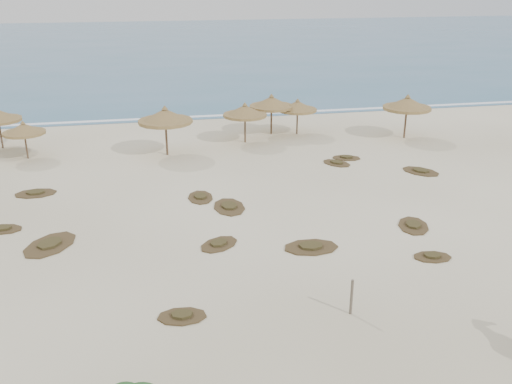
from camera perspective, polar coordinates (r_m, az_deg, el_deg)
The scene contains 23 objects.
ground at distance 22.41m, azimuth 2.36°, elevation -7.87°, with size 160.00×160.00×0.00m, color #F6ECCA.
ocean at distance 94.77m, azimuth -8.71°, elevation 14.28°, with size 200.00×100.00×0.01m, color #2C6385.
foam_line at distance 46.55m, azimuth -5.25°, elevation 7.53°, with size 70.00×0.60×0.01m, color white.
palapa_1 at distance 37.91m, azimuth -22.21°, elevation 5.83°, with size 2.85×2.85×2.41m.
palapa_2 at distance 36.17m, azimuth -9.07°, elevation 7.45°, with size 4.31×4.31×3.19m.
palapa_3 at distance 40.64m, azimuth 1.56°, elevation 8.90°, with size 3.41×3.41×2.93m.
palapa_4 at distance 38.60m, azimuth -1.12°, elevation 8.06°, with size 3.20×3.20×2.77m.
palapa_5 at distance 40.83m, azimuth 4.18°, elevation 8.53°, with size 2.78×2.78×2.58m.
palapa_6 at distance 40.99m, azimuth 14.88°, elevation 8.51°, with size 3.59×3.59×3.10m.
fence_post_near at distance 19.74m, azimuth 9.53°, elevation -10.32°, with size 0.10×0.10×1.30m, color #6A5D4F.
scrub_1 at distance 25.85m, azimuth -19.92°, elevation -4.95°, with size 2.90×3.22×0.16m.
scrub_2 at distance 24.40m, azimuth -3.74°, elevation -5.21°, with size 2.23×2.12×0.16m.
scrub_3 at distance 28.17m, azimuth -2.70°, elevation -1.47°, with size 1.60×2.39×0.16m.
scrub_4 at distance 27.05m, azimuth 15.46°, elevation -3.24°, with size 1.96×2.41×0.16m.
scrub_5 at distance 34.53m, azimuth 16.15°, elevation 2.02°, with size 2.48×2.64×0.16m.
scrub_6 at distance 32.01m, azimuth -21.18°, elevation -0.10°, with size 2.18×1.46×0.16m.
scrub_7 at distance 34.97m, azimuth 8.06°, elevation 2.90°, with size 2.04×2.18×0.16m.
scrub_8 at distance 28.15m, azimuth -23.96°, elevation -3.39°, with size 1.86×1.39×0.16m.
scrub_9 at distance 24.22m, azimuth 5.51°, elevation -5.48°, with size 2.40×1.60×0.16m.
scrub_10 at distance 36.08m, azimuth 9.03°, elevation 3.41°, with size 2.01×1.62×0.16m.
scrub_11 at distance 19.77m, azimuth -7.41°, elevation -12.19°, with size 1.77×1.24×0.16m.
scrub_12 at distance 24.40m, azimuth 17.22°, elevation -6.19°, with size 1.69×1.21×0.16m.
scrub_13 at distance 29.46m, azimuth -5.58°, elevation -0.51°, with size 1.31×1.98×0.16m.
Camera 1 is at (-4.77, -19.02, 10.84)m, focal length 40.00 mm.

